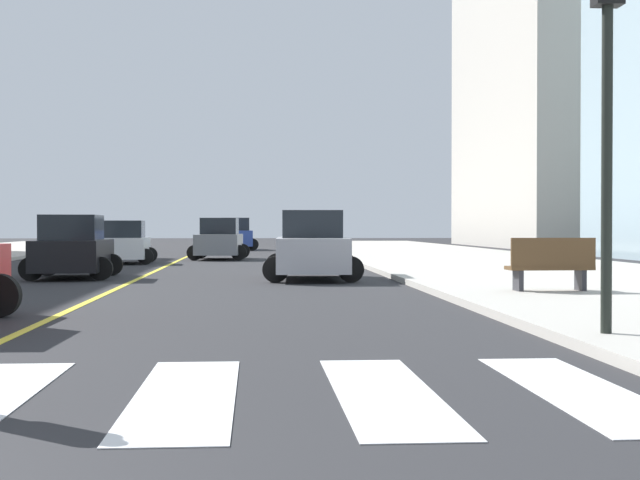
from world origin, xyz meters
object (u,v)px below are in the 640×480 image
object	(u,v)px
car_white_sixth	(125,243)
car_black_second	(73,249)
traffic_light_near_corner	(608,49)
car_blue_fourth	(235,235)
car_gray_nearest	(219,240)
park_bench	(551,265)
car_silver_fifth	(312,247)

from	to	relation	value
car_white_sixth	car_black_second	bearing A→B (deg)	-92.59
car_black_second	traffic_light_near_corner	size ratio (longest dim) A/B	0.80
car_blue_fourth	car_white_sixth	distance (m)	21.35
car_gray_nearest	car_white_sixth	size ratio (longest dim) A/B	1.09
traffic_light_near_corner	car_white_sixth	bearing A→B (deg)	-69.84
car_gray_nearest	car_blue_fourth	bearing A→B (deg)	-88.53
car_white_sixth	traffic_light_near_corner	xyz separation A→B (m)	(9.68, -26.37, 2.95)
car_blue_fourth	park_bench	bearing A→B (deg)	98.15
car_white_sixth	park_bench	world-z (taller)	car_white_sixth
park_bench	car_gray_nearest	bearing A→B (deg)	17.77
car_gray_nearest	traffic_light_near_corner	bearing A→B (deg)	103.86
car_black_second	car_silver_fifth	distance (m)	6.97
car_gray_nearest	car_silver_fifth	world-z (taller)	car_silver_fifth
car_white_sixth	park_bench	xyz separation A→B (m)	(11.41, -18.74, -0.12)
car_white_sixth	park_bench	size ratio (longest dim) A/B	2.17
car_gray_nearest	park_bench	bearing A→B (deg)	111.34
park_bench	car_white_sixth	bearing A→B (deg)	30.48
car_blue_fourth	car_black_second	bearing A→B (deg)	80.25
car_white_sixth	car_silver_fifth	bearing A→B (deg)	-61.90
car_silver_fifth	park_bench	world-z (taller)	car_silver_fifth
car_blue_fourth	car_silver_fifth	size ratio (longest dim) A/B	1.04
car_blue_fourth	car_white_sixth	bearing A→B (deg)	76.83
car_black_second	traffic_light_near_corner	xyz separation A→B (m)	(9.73, -15.86, 2.90)
car_black_second	car_silver_fifth	world-z (taller)	car_silver_fifth
car_blue_fourth	park_bench	world-z (taller)	car_blue_fourth
car_gray_nearest	car_silver_fifth	xyz separation A→B (m)	(3.22, -16.06, 0.04)
car_blue_fourth	traffic_light_near_corner	size ratio (longest dim) A/B	0.89
car_silver_fifth	traffic_light_near_corner	bearing A→B (deg)	103.29
car_black_second	car_silver_fifth	xyz separation A→B (m)	(6.87, -1.12, 0.06)
car_blue_fourth	car_white_sixth	size ratio (longest dim) A/B	1.17
car_blue_fourth	car_gray_nearest	bearing A→B (deg)	86.28
car_gray_nearest	park_bench	size ratio (longest dim) A/B	2.36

